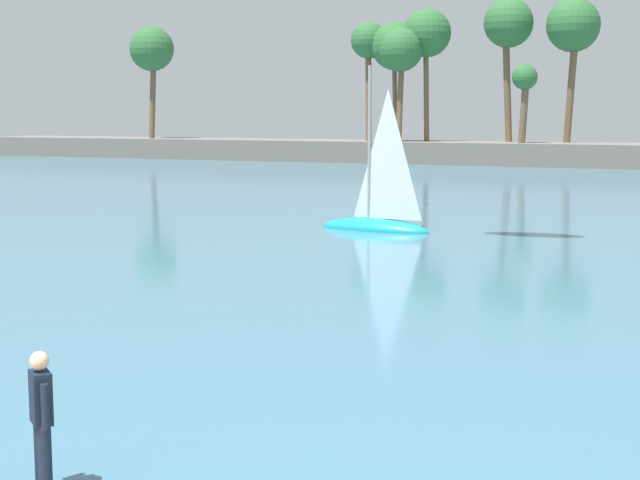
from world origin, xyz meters
name	(u,v)px	position (x,y,z in m)	size (l,w,h in m)	color
sea	(630,181)	(0.00, 63.31, 0.03)	(220.00, 108.86, 0.06)	teal
person_at_waterline	(42,420)	(-0.90, 9.06, 0.89)	(0.44, 0.39, 1.67)	#141E33
sailboat_near_shore	(377,214)	(-5.70, 33.32, 0.62)	(4.42, 1.94, 6.20)	teal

